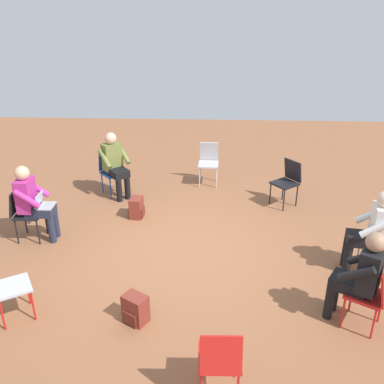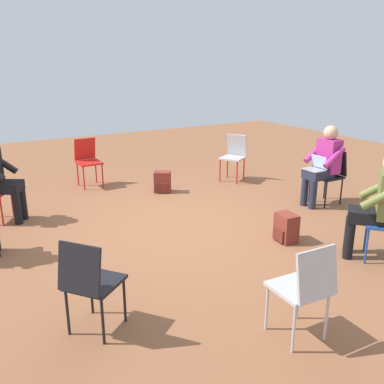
% 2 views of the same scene
% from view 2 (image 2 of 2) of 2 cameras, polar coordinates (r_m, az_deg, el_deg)
% --- Properties ---
extents(ground_plane, '(15.26, 15.26, 0.00)m').
position_cam_2_polar(ground_plane, '(5.86, -1.86, -4.73)').
color(ground_plane, brown).
extents(chair_south, '(0.42, 0.45, 0.85)m').
position_cam_2_polar(chair_south, '(3.57, 14.84, -11.98)').
color(chair_south, '#B7B7BC').
rests_on(chair_south, ground).
extents(chair_southwest, '(0.58, 0.58, 0.85)m').
position_cam_2_polar(chair_southwest, '(3.63, -13.54, -11.34)').
color(chair_southwest, black).
rests_on(chair_southwest, ground).
extents(chair_northeast, '(0.58, 0.56, 0.85)m').
position_cam_2_polar(chair_northeast, '(8.04, 5.63, 5.05)').
color(chair_northeast, '#B7B7BC').
rests_on(chair_northeast, ground).
extents(chair_north, '(0.41, 0.45, 0.85)m').
position_cam_2_polar(chair_north, '(7.87, -13.75, 4.35)').
color(chair_north, red).
rests_on(chair_north, ground).
extents(chair_east, '(0.44, 0.40, 0.85)m').
position_cam_2_polar(chair_east, '(7.05, 17.96, 2.50)').
color(chair_east, black).
rests_on(chair_east, ground).
extents(person_with_laptop, '(0.52, 0.49, 1.24)m').
position_cam_2_polar(person_with_laptop, '(6.88, 17.15, 3.91)').
color(person_with_laptop, '#23283D').
rests_on(person_with_laptop, ground).
extents(person_in_olive, '(0.63, 0.63, 1.24)m').
position_cam_2_polar(person_in_olive, '(5.17, 23.66, -1.15)').
color(person_in_olive, black).
rests_on(person_in_olive, ground).
extents(backpack_near_laptop_user, '(0.27, 0.30, 0.36)m').
position_cam_2_polar(backpack_near_laptop_user, '(5.51, 12.44, -4.88)').
color(backpack_near_laptop_user, maroon).
rests_on(backpack_near_laptop_user, ground).
extents(backpack_by_empty_chair, '(0.34, 0.32, 0.36)m').
position_cam_2_polar(backpack_by_empty_chair, '(7.36, -3.95, 1.19)').
color(backpack_by_empty_chair, maroon).
rests_on(backpack_by_empty_chair, ground).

